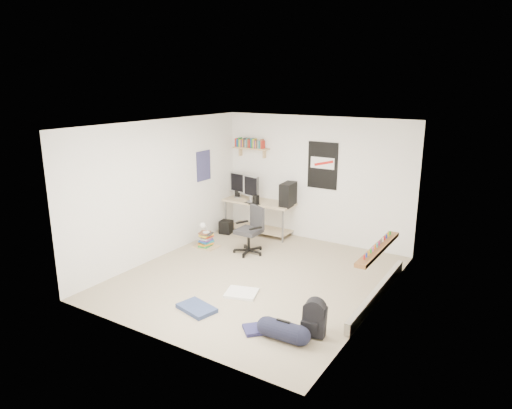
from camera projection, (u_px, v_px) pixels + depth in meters
The scene contains 26 objects.
floor at pixel (256, 277), 7.56m from camera, with size 4.00×4.50×0.01m, color gray.
ceiling at pixel (256, 124), 6.91m from camera, with size 4.00×4.50×0.01m, color white.
back_wall at pixel (315, 179), 9.08m from camera, with size 4.00×0.01×2.50m, color silver.
left_wall at pixel (162, 189), 8.26m from camera, with size 0.01×4.50×2.50m, color silver.
right_wall at pixel (380, 224), 6.21m from camera, with size 0.01×4.50×2.50m, color silver.
desk at pixel (260, 217), 9.68m from camera, with size 1.52×0.67×0.70m, color #CEAF8F.
monitor_left at pixel (238, 188), 9.83m from camera, with size 0.39×0.10×0.43m, color #96969A.
monitor_right at pixel (251, 193), 9.44m from camera, with size 0.40×0.10×0.44m, color #AEAFB3.
pc_tower at pixel (288, 194), 9.20m from camera, with size 0.22×0.46×0.48m, color black.
keyboard at pixel (252, 204), 9.38m from camera, with size 0.36×0.13×0.02m, color black.
speaker_left at pixel (237, 194), 9.87m from camera, with size 0.09×0.09×0.17m, color black.
speaker_right at pixel (256, 200), 9.31m from camera, with size 0.10×0.10×0.20m, color black.
office_chair at pixel (249, 228), 8.51m from camera, with size 0.59×0.59×0.90m, color #262629.
wall_shelf at pixel (251, 148), 9.59m from camera, with size 0.80×0.22×0.24m, color tan.
poster_back_wall at pixel (322, 166), 8.91m from camera, with size 0.62×0.03×0.92m, color black.
poster_left_wall at pixel (204, 166), 9.17m from camera, with size 0.02×0.42×0.60m, color navy.
window at pixel (384, 205), 6.43m from camera, with size 0.10×1.50×1.26m, color brown.
baseboard_heater at pixel (378, 293), 6.78m from camera, with size 0.08×2.50×0.18m, color #B7B2A8.
backpack at pixel (314, 321), 5.77m from camera, with size 0.29×0.23×0.39m, color black.
duffel_bag at pixel (283, 330), 5.68m from camera, with size 0.25×0.25×0.49m, color black.
tshirt at pixel (242, 293), 6.94m from camera, with size 0.47×0.40×0.04m, color silver.
jeans_a at pixel (197, 308), 6.45m from camera, with size 0.54×0.35×0.06m, color navy.
jeans_b at pixel (258, 329), 5.92m from camera, with size 0.37×0.28×0.05m, color #22214C.
book_stack at pixel (206, 239), 8.91m from camera, with size 0.44×0.36×0.30m, color brown.
desk_lamp at pixel (206, 229), 8.82m from camera, with size 0.13×0.22×0.22m, color white.
subwoofer at pixel (226, 227), 9.72m from camera, with size 0.24×0.24×0.27m, color black.
Camera 1 is at (3.70, -5.92, 3.12)m, focal length 32.00 mm.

